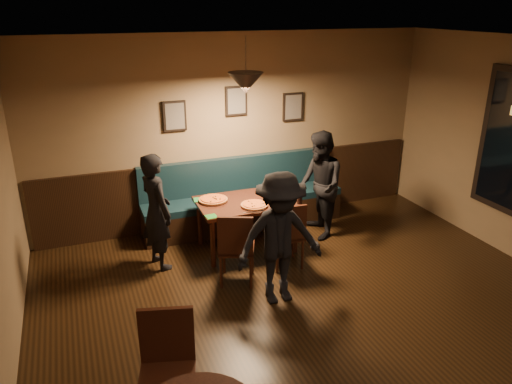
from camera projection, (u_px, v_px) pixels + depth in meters
The scene contains 24 objects.
floor at pixel (357, 359), 4.63m from camera, with size 7.00×7.00×0.00m, color black.
ceiling at pixel (386, 54), 3.62m from camera, with size 7.00×7.00×0.00m, color silver.
wall_back at pixel (236, 131), 7.17m from camera, with size 6.00×6.00×0.00m, color #8C704F.
wainscot at pixel (237, 189), 7.47m from camera, with size 5.88×0.06×1.00m, color black.
booth_bench at pixel (243, 195), 7.23m from camera, with size 3.00×0.60×1.00m, color #0F232D, non-canonical shape.
picture_left at pixel (175, 116), 6.73m from camera, with size 0.32×0.04×0.42m, color black.
picture_center at pixel (236, 101), 6.98m from camera, with size 0.32×0.04×0.42m, color black.
picture_right at pixel (293, 107), 7.34m from camera, with size 0.32×0.04×0.42m, color black.
pendant_lamp at pixel (246, 83), 5.93m from camera, with size 0.44×0.44×0.25m, color black.
dining_table at pixel (247, 225), 6.62m from camera, with size 1.30×0.84×0.70m, color black.
chair_near_left at pixel (237, 246), 5.78m from camera, with size 0.41×0.41×0.92m, color black, non-canonical shape.
chair_near_right at pixel (286, 233), 6.15m from camera, with size 0.39×0.39×0.88m, color #321D0D, non-canonical shape.
diner_left at pixel (157, 212), 6.03m from camera, with size 0.55×0.36×1.50m, color black.
diner_right at pixel (320, 186), 6.84m from camera, with size 0.75×0.58×1.53m, color black.
diner_front at pixel (280, 239), 5.30m from camera, with size 0.98×0.57×1.52m, color black.
pizza_a at pixel (213, 200), 6.47m from camera, with size 0.39×0.39×0.04m, color orange.
pizza_b at pixel (254, 205), 6.31m from camera, with size 0.35×0.35×0.04m, color #D16027.
pizza_c at pixel (270, 192), 6.75m from camera, with size 0.31×0.31×0.04m, color gold.
soda_glass at pixel (300, 198), 6.38m from camera, with size 0.07×0.07×0.15m, color black.
tabasco_bottle at pixel (279, 192), 6.62m from camera, with size 0.03×0.03×0.13m, color #9A1E05.
napkin_a at pixel (200, 200), 6.52m from camera, with size 0.17×0.17×0.01m, color #1D6F31.
napkin_b at pixel (211, 216), 6.01m from camera, with size 0.14×0.14×0.01m, color #1C6B1D.
cutlery_set at pixel (256, 212), 6.14m from camera, with size 0.02×0.19×0.00m, color silver.
cafe_chair_far at pixel (167, 377), 3.72m from camera, with size 0.43×0.43×0.97m, color #321E0E, non-canonical shape.
Camera 1 is at (-2.25, -3.15, 3.14)m, focal length 34.25 mm.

